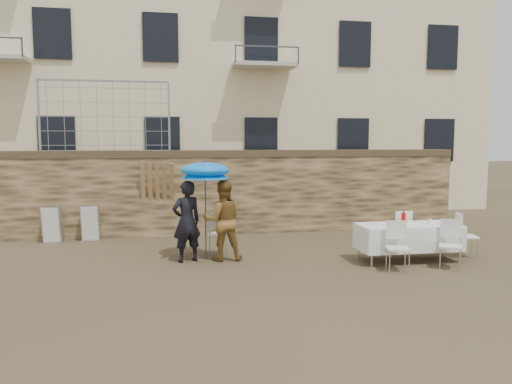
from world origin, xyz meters
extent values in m
plane|color=brown|center=(0.00, 0.00, 0.00)|extent=(80.00, 80.00, 0.00)
cube|color=brown|center=(0.00, 5.00, 1.10)|extent=(13.00, 0.50, 2.20)
cube|color=beige|center=(0.00, 12.00, 7.50)|extent=(20.00, 8.00, 15.00)
imported|color=black|center=(-1.10, 1.94, 0.84)|extent=(0.72, 0.59, 1.69)
imported|color=#AF7E35|center=(-0.35, 1.94, 0.84)|extent=(0.82, 0.64, 1.69)
cylinder|color=#3F3F44|center=(-0.70, 2.04, 0.86)|extent=(0.03, 0.03, 1.72)
cone|color=#0976E5|center=(-0.70, 2.04, 1.83)|extent=(1.06, 1.06, 0.22)
cube|color=white|center=(3.44, 1.19, 0.75)|extent=(2.10, 0.85, 0.05)
cylinder|color=silver|center=(2.49, 0.85, 0.37)|extent=(0.04, 0.04, 0.74)
cylinder|color=silver|center=(4.39, 0.85, 0.37)|extent=(0.04, 0.04, 0.74)
cylinder|color=silver|center=(2.49, 1.54, 0.37)|extent=(0.04, 0.04, 0.74)
cylinder|color=silver|center=(4.39, 1.54, 0.37)|extent=(0.04, 0.04, 0.74)
cylinder|color=red|center=(3.24, 1.04, 0.91)|extent=(0.09, 0.09, 0.26)
camera|label=1|loc=(-1.48, -8.30, 2.52)|focal=35.00mm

